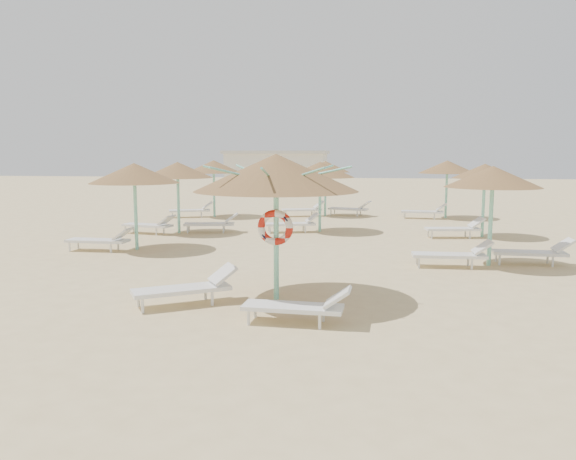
# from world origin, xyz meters

# --- Properties ---
(ground) EXTENTS (120.00, 120.00, 0.00)m
(ground) POSITION_xyz_m (0.00, 0.00, 0.00)
(ground) COLOR #D7BD83
(ground) RESTS_ON ground
(main_palapa) EXTENTS (3.33, 3.33, 2.98)m
(main_palapa) POSITION_xyz_m (-0.16, 0.18, 2.59)
(main_palapa) COLOR #7EDBC0
(main_palapa) RESTS_ON ground
(lounger_main_a) EXTENTS (2.06, 1.61, 0.74)m
(lounger_main_a) POSITION_xyz_m (-1.81, -0.49, 0.36)
(lounger_main_a) COLOR white
(lounger_main_a) RESTS_ON ground
(lounger_main_b) EXTENTS (1.93, 0.66, 0.69)m
(lounger_main_b) POSITION_xyz_m (0.54, -1.45, 0.33)
(lounger_main_b) COLOR white
(lounger_main_b) RESTS_ON ground
(palapa_field) EXTENTS (14.87, 14.03, 2.70)m
(palapa_field) POSITION_xyz_m (-0.65, 10.70, 2.30)
(palapa_field) COLOR #7EDBC0
(palapa_field) RESTS_ON ground
(service_hut) EXTENTS (8.40, 4.40, 3.25)m
(service_hut) POSITION_xyz_m (-6.00, 35.00, 1.64)
(service_hut) COLOR silver
(service_hut) RESTS_ON ground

